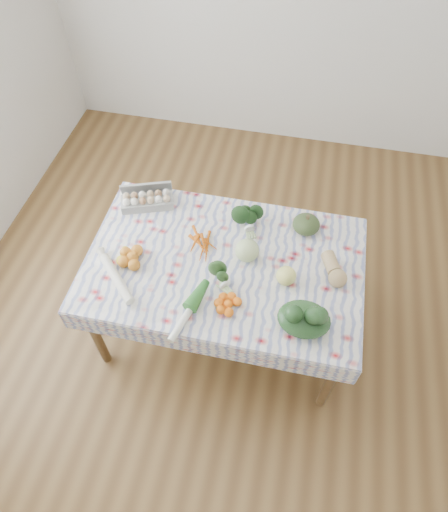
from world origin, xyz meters
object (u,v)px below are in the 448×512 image
(dining_table, at_px, (224,270))
(kabocha_squash, at_px, (306,224))
(egg_carton, at_px, (147,201))
(butternut_squash, at_px, (334,269))
(grapefruit, at_px, (286,276))
(cabbage, at_px, (247,250))

(dining_table, height_order, kabocha_squash, kabocha_squash)
(egg_carton, bearing_deg, kabocha_squash, -19.26)
(butternut_squash, height_order, grapefruit, grapefruit)
(dining_table, relative_size, cabbage, 11.17)
(kabocha_squash, relative_size, grapefruit, 1.48)
(kabocha_squash, xyz_separation_m, cabbage, (-0.32, -0.29, 0.02))
(grapefruit, bearing_deg, kabocha_squash, 80.08)
(kabocha_squash, bearing_deg, butternut_squash, -57.63)
(cabbage, height_order, butternut_squash, cabbage)
(dining_table, height_order, egg_carton, egg_carton)
(dining_table, xyz_separation_m, butternut_squash, (0.64, 0.05, 0.14))
(egg_carton, relative_size, cabbage, 2.36)
(cabbage, xyz_separation_m, butternut_squash, (0.52, -0.01, -0.02))
(dining_table, xyz_separation_m, kabocha_squash, (0.45, 0.35, 0.14))
(dining_table, bearing_deg, egg_carton, 149.58)
(cabbage, bearing_deg, butternut_squash, -1.59)
(cabbage, height_order, grapefruit, cabbage)
(dining_table, relative_size, kabocha_squash, 9.36)
(kabocha_squash, xyz_separation_m, grapefruit, (-0.07, -0.42, 0.00))
(egg_carton, height_order, cabbage, cabbage)
(cabbage, bearing_deg, dining_table, -155.08)
(kabocha_squash, xyz_separation_m, butternut_squash, (0.19, -0.31, -0.00))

